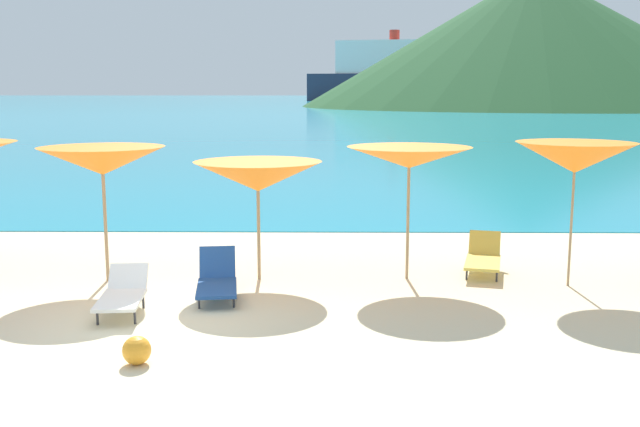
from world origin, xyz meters
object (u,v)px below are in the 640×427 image
beach_ball (137,350)px  lounge_chair_9 (483,257)px  cruise_ship (423,74)px  lounge_chair_2 (123,294)px  lounge_chair_1 (217,280)px  umbrella_7 (575,158)px  umbrella_5 (258,176)px  umbrella_6 (409,158)px  umbrella_4 (102,161)px

beach_ball → lounge_chair_9: bearing=41.6°
beach_ball → cruise_ship: size_ratio=0.00×
lounge_chair_2 → cruise_ship: cruise_ship is taller
lounge_chair_2 → lounge_chair_1: bearing=28.0°
umbrella_7 → lounge_chair_1: size_ratio=1.65×
umbrella_5 → cruise_ship: cruise_ship is taller
umbrella_6 → lounge_chair_9: bearing=15.7°
umbrella_5 → lounge_chair_2: 3.05m
umbrella_4 → cruise_ship: size_ratio=0.03×
cruise_ship → beach_ball: bearing=-85.5°
lounge_chair_1 → lounge_chair_2: 1.49m
umbrella_6 → lounge_chair_1: bearing=-158.4°
cruise_ship → lounge_chair_2: bearing=-85.8°
umbrella_6 → lounge_chair_2: 5.12m
umbrella_5 → umbrella_7: 5.19m
umbrella_7 → cruise_ship: 212.40m
umbrella_5 → lounge_chair_9: (3.92, 0.46, -1.48)m
umbrella_4 → lounge_chair_2: (0.78, -1.85, -1.75)m
cruise_ship → umbrella_6: bearing=-84.7°
umbrella_4 → lounge_chair_1: umbrella_4 is taller
umbrella_7 → cruise_ship: (23.91, 210.97, 5.80)m
umbrella_4 → umbrella_6: umbrella_4 is taller
umbrella_5 → lounge_chair_2: size_ratio=1.58×
umbrella_4 → umbrella_5: umbrella_4 is taller
lounge_chair_9 → cruise_ship: bearing=97.0°
lounge_chair_9 → beach_ball: lounge_chair_9 is taller
umbrella_5 → beach_ball: 4.42m
umbrella_5 → lounge_chair_9: size_ratio=1.51×
umbrella_7 → umbrella_5: bearing=176.0°
beach_ball → umbrella_6: bearing=48.3°
umbrella_4 → umbrella_6: (5.11, 0.19, 0.04)m
umbrella_4 → beach_ball: (1.50, -3.86, -1.87)m
umbrella_5 → lounge_chair_9: umbrella_5 is taller
umbrella_4 → umbrella_7: (7.74, -0.24, 0.09)m
umbrella_5 → umbrella_6: (2.54, 0.07, 0.31)m
umbrella_6 → umbrella_5: bearing=-178.4°
umbrella_6 → umbrella_7: (2.63, -0.43, 0.04)m
umbrella_6 → umbrella_4: bearing=-177.9°
umbrella_7 → lounge_chair_1: 6.05m
lounge_chair_2 → lounge_chair_9: (5.72, 2.43, -0.00)m
umbrella_7 → lounge_chair_9: (-1.24, 0.83, -1.84)m
umbrella_7 → umbrella_6: bearing=170.6°
umbrella_6 → cruise_ship: size_ratio=0.03×
umbrella_5 → lounge_chair_1: umbrella_5 is taller
umbrella_6 → beach_ball: 5.75m
umbrella_4 → lounge_chair_9: umbrella_4 is taller
umbrella_4 → lounge_chair_2: umbrella_4 is taller
umbrella_5 → lounge_chair_9: bearing=6.7°
umbrella_4 → umbrella_5: size_ratio=0.99×
lounge_chair_2 → lounge_chair_9: bearing=17.7°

